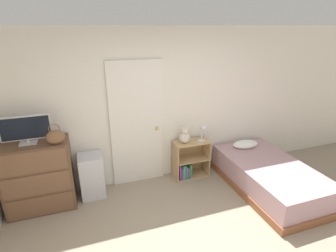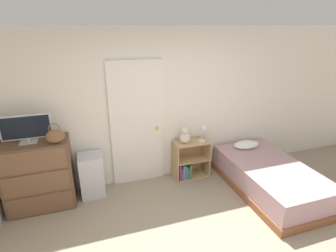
# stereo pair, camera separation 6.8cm
# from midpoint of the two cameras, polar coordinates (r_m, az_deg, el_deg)

# --- Properties ---
(wall_back) EXTENTS (10.00, 0.06, 2.55)m
(wall_back) POSITION_cam_midpoint_polar(r_m,az_deg,el_deg) (4.33, -3.15, 3.96)
(wall_back) COLOR silver
(wall_back) RESTS_ON ground_plane
(door_closed) EXTENTS (0.87, 0.09, 2.07)m
(door_closed) POSITION_cam_midpoint_polar(r_m,az_deg,el_deg) (4.29, -7.23, 0.25)
(door_closed) COLOR silver
(door_closed) RESTS_ON ground_plane
(dresser) EXTENTS (0.92, 0.49, 1.05)m
(dresser) POSITION_cam_midpoint_polar(r_m,az_deg,el_deg) (4.27, -26.72, -9.73)
(dresser) COLOR brown
(dresser) RESTS_ON ground_plane
(tv) EXTENTS (0.64, 0.16, 0.39)m
(tv) POSITION_cam_midpoint_polar(r_m,az_deg,el_deg) (3.99, -29.01, -0.64)
(tv) COLOR #B7B7BC
(tv) RESTS_ON dresser
(handbag) EXTENTS (0.25, 0.11, 0.29)m
(handbag) POSITION_cam_midpoint_polar(r_m,az_deg,el_deg) (3.83, -23.76, -2.18)
(handbag) COLOR brown
(handbag) RESTS_ON dresser
(storage_bin) EXTENTS (0.36, 0.36, 0.69)m
(storage_bin) POSITION_cam_midpoint_polar(r_m,az_deg,el_deg) (4.35, -16.70, -10.32)
(storage_bin) COLOR silver
(storage_bin) RESTS_ON ground_plane
(bookshelf) EXTENTS (0.61, 0.32, 0.67)m
(bookshelf) POSITION_cam_midpoint_polar(r_m,az_deg,el_deg) (4.71, 4.01, -7.84)
(bookshelf) COLOR tan
(bookshelf) RESTS_ON ground_plane
(teddy_bear) EXTENTS (0.19, 0.19, 0.29)m
(teddy_bear) POSITION_cam_midpoint_polar(r_m,az_deg,el_deg) (4.45, 3.17, -2.20)
(teddy_bear) COLOR beige
(teddy_bear) RESTS_ON bookshelf
(desk_lamp) EXTENTS (0.13, 0.13, 0.30)m
(desk_lamp) POSITION_cam_midpoint_polar(r_m,az_deg,el_deg) (4.50, 7.25, -0.78)
(desk_lamp) COLOR silver
(desk_lamp) RESTS_ON bookshelf
(bed) EXTENTS (1.09, 1.93, 0.57)m
(bed) POSITION_cam_midpoint_polar(r_m,az_deg,el_deg) (4.67, 20.58, -10.16)
(bed) COLOR brown
(bed) RESTS_ON ground_plane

